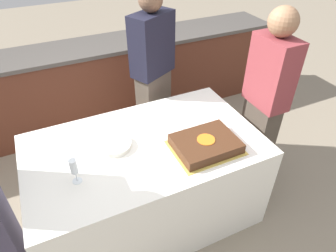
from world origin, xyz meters
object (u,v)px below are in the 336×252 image
at_px(plate_stack, 114,145).
at_px(person_seated_right, 265,102).
at_px(wine_glass, 74,167).
at_px(person_cutting_cake, 153,80).
at_px(cake, 206,144).

xyz_separation_m(plate_stack, person_seated_right, (1.25, -0.06, 0.04)).
height_order(wine_glass, person_cutting_cake, person_cutting_cake).
xyz_separation_m(cake, plate_stack, (-0.57, 0.28, -0.02)).
xyz_separation_m(wine_glass, person_seated_right, (1.55, 0.15, -0.06)).
height_order(cake, plate_stack, cake).
relative_size(plate_stack, person_cutting_cake, 0.14).
height_order(cake, person_seated_right, person_seated_right).
relative_size(cake, wine_glass, 2.66).
bearing_deg(cake, wine_glass, 175.61).
height_order(cake, wine_glass, wine_glass).
xyz_separation_m(cake, person_cutting_cake, (-0.00, 0.93, 0.03)).
distance_m(wine_glass, person_seated_right, 1.56).
height_order(person_cutting_cake, person_seated_right, person_cutting_cake).
relative_size(plate_stack, wine_glass, 1.35).
bearing_deg(wine_glass, cake, -4.39).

